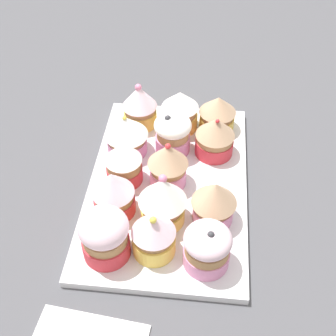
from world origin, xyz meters
TOP-DOWN VIEW (x-y plane):
  - ground_plane at (0.00, 0.00)cm, footprint 180.00×180.00cm
  - baking_tray at (0.00, 0.00)cm, footprint 35.94×23.14cm
  - cupcake_0 at (-12.94, -5.98)cm, footprint 5.71×5.71cm
  - cupcake_1 at (-6.15, -7.08)cm, footprint 6.73×6.73cm
  - cupcake_2 at (0.32, -6.42)cm, footprint 5.41×5.41cm
  - cupcake_3 at (5.97, -6.78)cm, footprint 5.80×5.80cm
  - cupcake_4 at (13.01, -6.53)cm, footprint 6.30×6.30cm
  - cupcake_5 at (-12.72, 0.63)cm, footprint 6.00×6.00cm
  - cupcake_6 at (-7.05, -0.26)cm, footprint 5.77×5.77cm
  - cupcake_7 at (0.18, -0.12)cm, footprint 5.85×5.85cm
  - cupcake_8 at (6.89, 0.27)cm, footprint 6.48×6.48cm
  - cupcake_9 at (12.03, -0.56)cm, footprint 5.64×5.64cm
  - cupcake_10 at (-13.23, 6.74)cm, footprint 6.00×6.00cm
  - cupcake_11 at (-7.12, 6.49)cm, footprint 6.01×6.01cm
  - cupcake_12 at (6.07, 6.75)cm, footprint 6.12×6.12cm
  - cupcake_13 at (13.14, 6.16)cm, footprint 5.95×5.95cm

SIDE VIEW (x-z plane):
  - ground_plane at x=0.00cm, z-range -3.00..0.00cm
  - baking_tray at x=0.00cm, z-range 0.00..1.20cm
  - cupcake_10 at x=-13.23cm, z-range 1.28..7.44cm
  - cupcake_13 at x=13.14cm, z-range 1.11..7.88cm
  - cupcake_11 at x=-7.12cm, z-range 1.12..8.08cm
  - cupcake_6 at x=-7.05cm, z-range 1.18..8.13cm
  - cupcake_1 at x=-6.15cm, z-range 1.24..8.22cm
  - cupcake_9 at x=12.03cm, z-range 1.09..8.40cm
  - cupcake_2 at x=0.32cm, z-range 1.24..8.26cm
  - cupcake_5 at x=-12.72cm, z-range 1.26..8.33cm
  - cupcake_12 at x=6.07cm, z-range 1.39..8.34cm
  - cupcake_3 at x=5.97cm, z-range 1.24..8.50cm
  - cupcake_4 at x=13.01cm, z-range 1.25..8.76cm
  - cupcake_0 at x=-12.94cm, z-range 1.13..8.97cm
  - cupcake_7 at x=0.18cm, z-range 1.25..8.92cm
  - cupcake_8 at x=6.89cm, z-range 1.23..9.46cm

